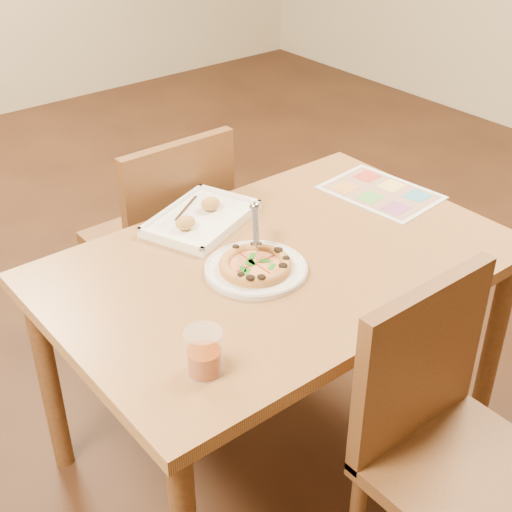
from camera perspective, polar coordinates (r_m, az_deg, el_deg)
room at (r=1.75m, az=2.37°, el=17.50°), size 7.00×7.00×7.00m
dining_table at (r=2.05m, az=1.93°, el=-2.25°), size 1.30×0.85×0.72m
chair_near at (r=1.78m, az=14.83°, el=-12.54°), size 0.42×0.42×0.47m
chair_far at (r=2.50m, az=-7.08°, el=2.54°), size 0.42×0.42×0.47m
plate at (r=1.94m, az=0.00°, el=-1.06°), size 0.34×0.34×0.02m
pizza at (r=1.93m, az=-0.06°, el=-0.72°), size 0.20×0.20×0.03m
pizza_cutter at (r=1.95m, az=-0.02°, el=1.94°), size 0.11×0.15×0.10m
appetizer_tray at (r=2.18m, az=-4.41°, el=2.98°), size 0.40×0.34×0.06m
glass_tumbler at (r=1.59m, az=-4.18°, el=-7.87°), size 0.09×0.09×0.11m
menu at (r=2.39m, az=9.95°, el=5.06°), size 0.29×0.38×0.00m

